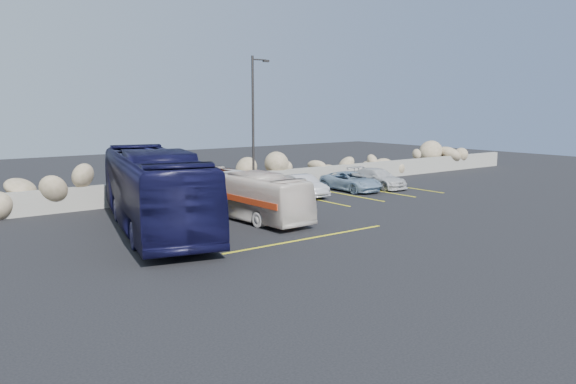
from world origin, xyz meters
TOP-DOWN VIEW (x-y plane):
  - ground at (0.00, 0.00)m, footprint 90.00×90.00m
  - seawall at (0.00, 12.00)m, footprint 60.00×0.40m
  - riprap_pile at (0.00, 13.20)m, footprint 54.00×2.80m
  - parking_lines at (4.64, 5.57)m, footprint 18.16×9.36m
  - lamppost at (2.56, 9.50)m, footprint 1.14×0.18m
  - vintage_bus at (-0.72, 5.27)m, footprint 2.16×8.09m
  - tour_coach at (-5.20, 5.52)m, footprint 5.79×12.69m
  - car_b at (5.46, 8.73)m, footprint 1.65×3.91m
  - car_c at (11.49, 8.55)m, footprint 1.78×4.31m
  - car_d at (9.23, 8.61)m, footprint 1.99×4.29m

SIDE VIEW (x-z plane):
  - ground at x=0.00m, z-range 0.00..0.00m
  - parking_lines at x=4.64m, z-range 0.00..0.01m
  - car_d at x=9.23m, z-range 0.00..1.19m
  - seawall at x=0.00m, z-range 0.00..1.20m
  - car_c at x=11.49m, z-range 0.00..1.25m
  - car_b at x=5.46m, z-range 0.00..1.25m
  - vintage_bus at x=-0.72m, z-range 0.00..2.24m
  - riprap_pile at x=0.00m, z-range 0.00..2.60m
  - tour_coach at x=-5.20m, z-range 0.00..3.44m
  - lamppost at x=2.56m, z-range 0.30..8.30m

